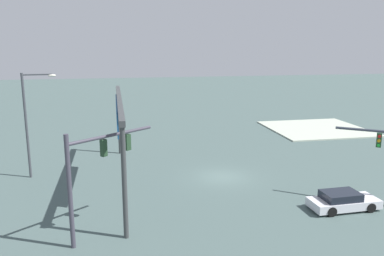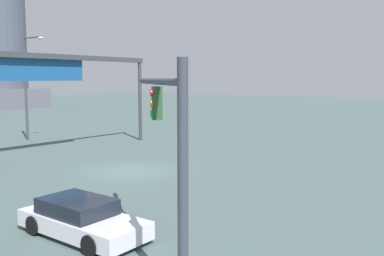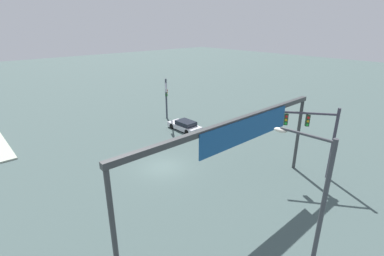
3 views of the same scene
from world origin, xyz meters
TOP-DOWN VIEW (x-y plane):
  - ground_plane at (0.00, 0.00)m, footprint 197.59×197.59m
  - sidewalk_corner at (15.36, -16.77)m, footprint 11.27×11.80m
  - traffic_signal_opposite_side at (-8.52, 9.73)m, footprint 3.70×4.70m
  - streetlamp_curved_arm at (3.02, 15.10)m, footprint 0.41×2.63m
  - overhead_sign_gantry at (-0.32, 8.12)m, footprint 18.13×0.43m
  - sedan_car_approaching at (-7.71, -6.04)m, footprint 2.05×4.59m

SIDE VIEW (x-z plane):
  - ground_plane at x=0.00m, z-range 0.00..0.00m
  - sidewalk_corner at x=15.36m, z-range 0.00..0.15m
  - sedan_car_approaching at x=-7.71m, z-range -0.03..1.18m
  - traffic_signal_opposite_side at x=-8.52m, z-range 1.12..7.35m
  - streetlamp_curved_arm at x=3.02m, z-range 0.67..9.16m
  - overhead_sign_gantry at x=-0.32m, z-range 2.21..8.93m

